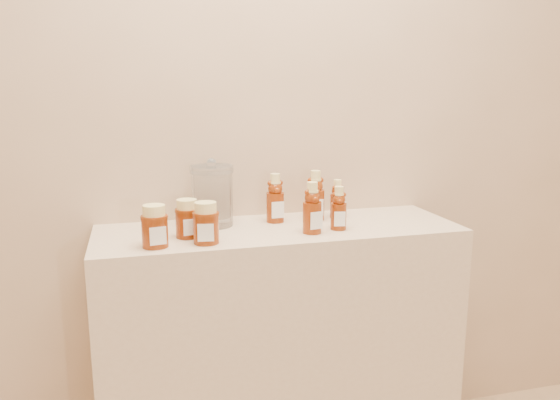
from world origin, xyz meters
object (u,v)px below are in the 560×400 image
object	(u,v)px
display_table	(280,353)
glass_canister	(212,193)
honey_jar_left	(155,226)
bear_bottle_front_left	(312,204)
bear_bottle_back_left	(275,195)

from	to	relation	value
display_table	glass_canister	world-z (taller)	glass_canister
honey_jar_left	glass_canister	distance (m)	0.29
display_table	honey_jar_left	distance (m)	0.67
bear_bottle_front_left	glass_canister	size ratio (longest dim) A/B	0.84
honey_jar_left	glass_canister	bearing A→B (deg)	36.05
honey_jar_left	glass_canister	xyz separation A→B (m)	(0.20, 0.21, 0.05)
bear_bottle_back_left	bear_bottle_front_left	size ratio (longest dim) A/B	1.02
display_table	bear_bottle_back_left	xyz separation A→B (m)	(0.01, 0.08, 0.55)
display_table	bear_bottle_back_left	world-z (taller)	bear_bottle_back_left
display_table	bear_bottle_front_left	distance (m)	0.56
display_table	honey_jar_left	size ratio (longest dim) A/B	9.61
bear_bottle_back_left	display_table	bearing A→B (deg)	-96.28
bear_bottle_front_left	bear_bottle_back_left	bearing A→B (deg)	104.22
glass_canister	honey_jar_left	bearing A→B (deg)	-133.67
display_table	bear_bottle_back_left	distance (m)	0.55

